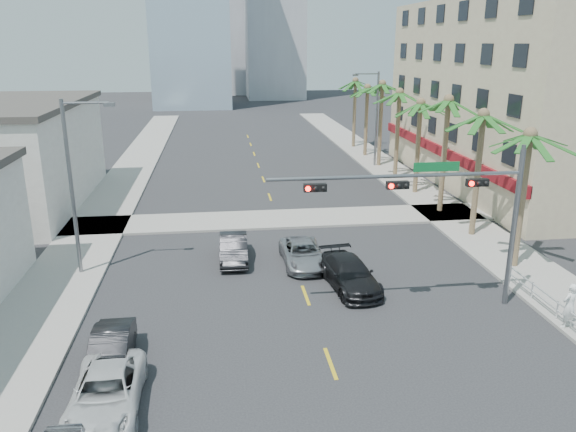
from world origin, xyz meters
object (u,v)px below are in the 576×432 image
at_px(car_parked_mid, 111,350).
at_px(car_lane_center, 303,254).
at_px(traffic_signal_mast, 447,201).
at_px(car_lane_left, 234,248).
at_px(pedestrian, 569,306).
at_px(car_parked_far, 106,393).
at_px(car_lane_right, 350,274).

height_order(car_parked_mid, car_lane_center, car_parked_mid).
bearing_deg(car_parked_mid, traffic_signal_mast, 11.49).
relative_size(car_lane_left, pedestrian, 2.19).
relative_size(car_parked_mid, car_parked_far, 0.85).
bearing_deg(car_lane_center, pedestrian, -41.90).
xyz_separation_m(car_lane_right, pedestrian, (8.02, -5.36, 0.42)).
bearing_deg(car_lane_left, car_parked_far, -108.61).
distance_m(car_lane_right, pedestrian, 9.66).
relative_size(traffic_signal_mast, car_parked_mid, 2.74).
relative_size(traffic_signal_mast, car_lane_center, 2.40).
distance_m(traffic_signal_mast, car_lane_right, 6.19).
xyz_separation_m(car_parked_far, car_lane_right, (10.08, 8.47, 0.05)).
distance_m(car_parked_far, car_lane_right, 13.17).
bearing_deg(car_parked_far, car_lane_left, 69.75).
bearing_deg(car_parked_mid, pedestrian, 0.27).
relative_size(traffic_signal_mast, car_lane_right, 2.24).
xyz_separation_m(traffic_signal_mast, car_lane_right, (-3.51, 2.68, -4.34)).
distance_m(traffic_signal_mast, pedestrian, 6.56).
xyz_separation_m(car_lane_left, pedestrian, (13.55, -9.69, 0.42)).
height_order(traffic_signal_mast, car_parked_mid, traffic_signal_mast).
xyz_separation_m(car_lane_center, pedestrian, (9.86, -8.58, 0.49)).
distance_m(car_parked_far, pedestrian, 18.37).
distance_m(traffic_signal_mast, car_lane_left, 12.24).
height_order(car_parked_mid, car_lane_right, car_lane_right).
height_order(car_parked_mid, car_lane_left, car_lane_left).
bearing_deg(car_lane_center, car_lane_right, -61.11).
relative_size(car_lane_left, car_lane_center, 0.93).
bearing_deg(car_parked_far, pedestrian, 9.07).
bearing_deg(car_parked_mid, car_parked_far, -84.37).
height_order(traffic_signal_mast, car_lane_center, traffic_signal_mast).
xyz_separation_m(car_parked_mid, car_parked_far, (0.31, -2.73, -0.00)).
bearing_deg(car_parked_mid, car_lane_center, 45.40).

